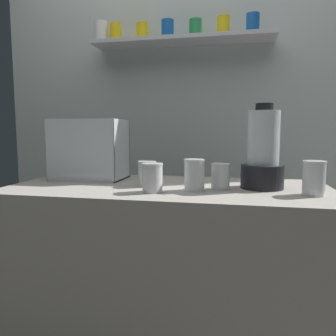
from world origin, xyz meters
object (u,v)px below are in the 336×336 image
object	(u,v)px
juice_cup_carrot_far_right	(314,180)
juice_cup_orange_far_left	(147,175)
juice_cup_carrot_middle	(194,177)
juice_cup_mango_right	(220,178)
carrot_display_bin	(87,160)
juice_cup_orange_left	(152,179)
blender_pitcher	(263,155)

from	to	relation	value
juice_cup_carrot_far_right	juice_cup_orange_far_left	bearing A→B (deg)	173.68
juice_cup_carrot_middle	juice_cup_mango_right	distance (m)	0.12
carrot_display_bin	juice_cup_orange_left	distance (m)	0.51
juice_cup_orange_far_left	juice_cup_carrot_middle	size ratio (longest dim) A/B	0.86
juice_cup_orange_far_left	juice_cup_carrot_middle	bearing A→B (deg)	-17.21
blender_pitcher	juice_cup_mango_right	world-z (taller)	blender_pitcher
juice_cup_orange_far_left	juice_cup_carrot_middle	world-z (taller)	juice_cup_carrot_middle
carrot_display_bin	juice_cup_carrot_far_right	size ratio (longest dim) A/B	2.64
juice_cup_orange_far_left	juice_cup_mango_right	distance (m)	0.32
juice_cup_orange_far_left	juice_cup_orange_left	bearing A→B (deg)	-66.19
juice_cup_carrot_far_right	carrot_display_bin	bearing A→B (deg)	167.40
juice_cup_mango_right	juice_cup_carrot_far_right	size ratio (longest dim) A/B	0.82
blender_pitcher	juice_cup_orange_left	distance (m)	0.48
blender_pitcher	juice_cup_mango_right	size ratio (longest dim) A/B	3.29
juice_cup_orange_left	juice_cup_mango_right	xyz separation A→B (m)	(0.26, 0.12, -0.00)
carrot_display_bin	blender_pitcher	distance (m)	0.86
carrot_display_bin	juice_cup_carrot_middle	distance (m)	0.62
juice_cup_orange_far_left	juice_cup_carrot_far_right	world-z (taller)	juice_cup_carrot_far_right
juice_cup_carrot_far_right	juice_cup_orange_left	bearing A→B (deg)	-174.45
juice_cup_carrot_middle	juice_cup_mango_right	size ratio (longest dim) A/B	1.19
juice_cup_carrot_middle	juice_cup_carrot_far_right	world-z (taller)	juice_cup_carrot_far_right
carrot_display_bin	juice_cup_carrot_far_right	xyz separation A→B (m)	(1.03, -0.23, -0.03)
blender_pitcher	juice_cup_mango_right	distance (m)	0.21
carrot_display_bin	juice_cup_carrot_middle	bearing A→B (deg)	-21.21
carrot_display_bin	juice_cup_orange_left	bearing A→B (deg)	-34.87
juice_cup_orange_left	juice_cup_carrot_middle	bearing A→B (deg)	22.59
juice_cup_orange_left	juice_cup_orange_far_left	bearing A→B (deg)	113.81
juice_cup_orange_left	juice_cup_mango_right	bearing A→B (deg)	24.31
juice_cup_orange_far_left	juice_cup_orange_left	distance (m)	0.15
blender_pitcher	juice_cup_orange_left	size ratio (longest dim) A/B	3.08
juice_cup_carrot_far_right	juice_cup_carrot_middle	bearing A→B (deg)	179.15
juice_cup_orange_far_left	juice_cup_carrot_far_right	distance (m)	0.68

